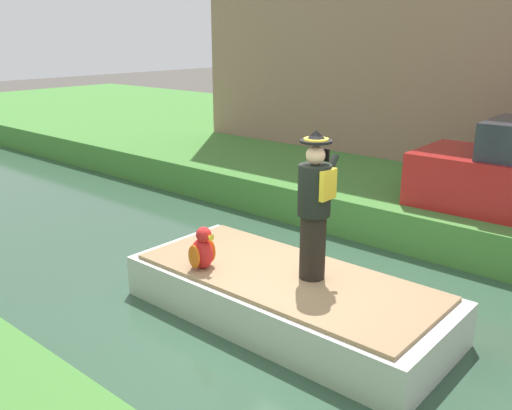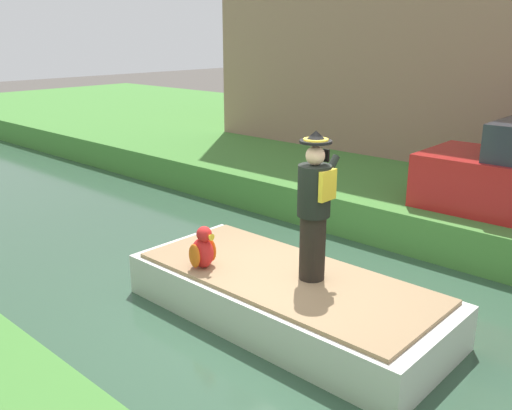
% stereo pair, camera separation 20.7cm
% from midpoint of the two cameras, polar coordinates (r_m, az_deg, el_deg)
% --- Properties ---
extents(ground_plane, '(80.00, 80.00, 0.00)m').
position_cam_midpoint_polar(ground_plane, '(7.39, 4.15, -12.27)').
color(ground_plane, '#4C4742').
extents(canal_water, '(5.91, 48.00, 0.10)m').
position_cam_midpoint_polar(canal_water, '(7.37, 4.16, -11.93)').
color(canal_water, '#33513D').
rests_on(canal_water, ground).
extents(boat, '(1.82, 4.21, 0.61)m').
position_cam_midpoint_polar(boat, '(7.23, 3.89, -9.36)').
color(boat, silver).
rests_on(boat, canal_water).
extents(person_pirate, '(0.61, 0.42, 1.85)m').
position_cam_midpoint_polar(person_pirate, '(6.71, 6.87, -0.22)').
color(person_pirate, black).
rests_on(person_pirate, boat).
extents(parrot_plush, '(0.36, 0.34, 0.57)m').
position_cam_midpoint_polar(parrot_plush, '(7.22, -4.64, -4.59)').
color(parrot_plush, red).
rests_on(parrot_plush, boat).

